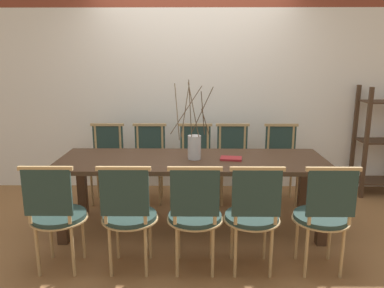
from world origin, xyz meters
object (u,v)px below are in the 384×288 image
(book_stack, at_px, (231,159))
(dining_table, at_px, (192,168))
(chair_far_center, at_px, (195,160))
(vase_centerpiece, at_px, (194,145))
(chair_near_center, at_px, (195,213))
(shelving_rack, at_px, (381,141))

(book_stack, bearing_deg, dining_table, 177.37)
(chair_far_center, distance_m, book_stack, 0.90)
(vase_centerpiece, bearing_deg, dining_table, 177.19)
(chair_near_center, xyz_separation_m, chair_far_center, (0.00, 1.56, 0.00))
(vase_centerpiece, relative_size, shelving_rack, 0.56)
(book_stack, bearing_deg, vase_centerpiece, 177.38)
(chair_far_center, bearing_deg, shelving_rack, -173.17)
(chair_far_center, relative_size, vase_centerpiece, 1.21)
(chair_far_center, distance_m, vase_centerpiece, 0.86)
(dining_table, distance_m, vase_centerpiece, 0.23)
(vase_centerpiece, bearing_deg, shelving_rack, 24.38)
(dining_table, relative_size, chair_far_center, 2.83)
(chair_near_center, bearing_deg, dining_table, 92.28)
(dining_table, bearing_deg, vase_centerpiece, -2.81)
(dining_table, bearing_deg, book_stack, -2.63)
(chair_far_center, height_order, shelving_rack, shelving_rack)
(chair_far_center, bearing_deg, chair_near_center, 89.96)
(dining_table, xyz_separation_m, book_stack, (0.38, -0.02, 0.10))
(dining_table, distance_m, book_stack, 0.40)
(shelving_rack, bearing_deg, book_stack, -151.46)
(vase_centerpiece, bearing_deg, chair_far_center, 89.20)
(chair_far_center, xyz_separation_m, vase_centerpiece, (-0.01, -0.78, 0.37))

